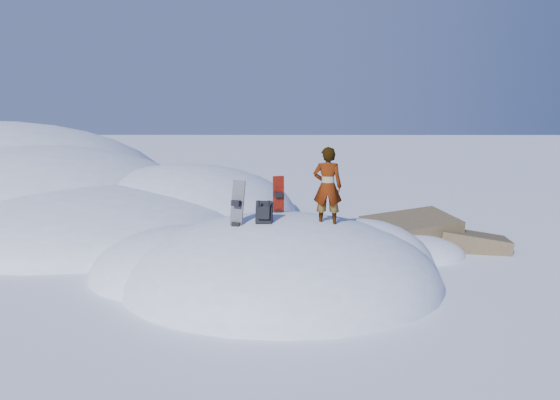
{
  "coord_description": "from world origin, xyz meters",
  "views": [
    {
      "loc": [
        0.03,
        -11.51,
        3.87
      ],
      "look_at": [
        -0.04,
        0.3,
        1.8
      ],
      "focal_mm": 35.0,
      "sensor_mm": 36.0,
      "label": 1
    }
  ],
  "objects_px": {
    "snowboard_red": "(278,206)",
    "person": "(327,187)",
    "backpack": "(264,213)",
    "snowboard_dark": "(236,216)"
  },
  "relations": [
    {
      "from": "snowboard_dark",
      "to": "person",
      "type": "bearing_deg",
      "value": 33.94
    },
    {
      "from": "backpack",
      "to": "person",
      "type": "relative_size",
      "value": 0.34
    },
    {
      "from": "snowboard_dark",
      "to": "snowboard_red",
      "type": "bearing_deg",
      "value": 79.25
    },
    {
      "from": "snowboard_red",
      "to": "backpack",
      "type": "xyz_separation_m",
      "value": [
        -0.28,
        -1.07,
        0.05
      ]
    },
    {
      "from": "snowboard_red",
      "to": "person",
      "type": "relative_size",
      "value": 0.83
    },
    {
      "from": "snowboard_dark",
      "to": "backpack",
      "type": "relative_size",
      "value": 2.71
    },
    {
      "from": "snowboard_dark",
      "to": "person",
      "type": "height_order",
      "value": "person"
    },
    {
      "from": "person",
      "to": "backpack",
      "type": "bearing_deg",
      "value": 15.08
    },
    {
      "from": "backpack",
      "to": "person",
      "type": "xyz_separation_m",
      "value": [
        1.31,
        0.19,
        0.52
      ]
    },
    {
      "from": "snowboard_red",
      "to": "person",
      "type": "height_order",
      "value": "person"
    }
  ]
}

